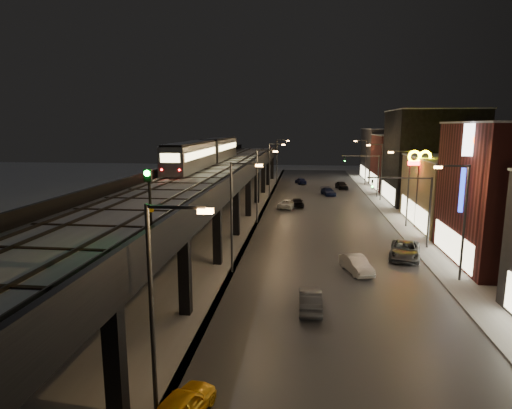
{
  "coord_description": "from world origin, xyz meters",
  "views": [
    {
      "loc": [
        5.05,
        -19.81,
        11.83
      ],
      "look_at": [
        0.83,
        16.77,
        5.0
      ],
      "focal_mm": 30.0,
      "sensor_mm": 36.0,
      "label": 1
    }
  ],
  "objects": [
    {
      "name": "streetlight_right_1",
      "position": [
        16.73,
        13.0,
        5.24
      ],
      "size": [
        2.56,
        0.28,
        9.0
      ],
      "color": "#38383A",
      "rests_on": "ground"
    },
    {
      "name": "elevated_viaduct",
      "position": [
        -6.0,
        31.84,
        5.62
      ],
      "size": [
        9.0,
        100.0,
        6.3
      ],
      "color": "black",
      "rests_on": "ground"
    },
    {
      "name": "streetlight_left_1",
      "position": [
        -0.43,
        13.0,
        5.24
      ],
      "size": [
        2.57,
        0.28,
        9.0
      ],
      "color": "#38383A",
      "rests_on": "ground"
    },
    {
      "name": "ground",
      "position": [
        0.0,
        0.0,
        0.0
      ],
      "size": [
        220.0,
        220.0,
        0.0
      ],
      "primitive_type": "plane",
      "color": "silver"
    },
    {
      "name": "rail_signal",
      "position": [
        -2.1,
        -1.01,
        8.93
      ],
      "size": [
        0.38,
        0.44,
        3.25
      ],
      "color": "black",
      "rests_on": "viaduct_trackbed"
    },
    {
      "name": "car_mid_silver",
      "position": [
        2.7,
        41.06,
        0.64
      ],
      "size": [
        3.2,
        5.0,
        1.28
      ],
      "primitive_type": "imported",
      "rotation": [
        0.0,
        0.0,
        2.89
      ],
      "color": "white",
      "rests_on": "ground"
    },
    {
      "name": "streetlight_right_3",
      "position": [
        16.73,
        49.0,
        5.24
      ],
      "size": [
        2.56,
        0.28,
        9.0
      ],
      "color": "#38383A",
      "rests_on": "ground"
    },
    {
      "name": "streetlight_left_0",
      "position": [
        -0.43,
        -5.0,
        5.24
      ],
      "size": [
        2.57,
        0.28,
        9.0
      ],
      "color": "#38383A",
      "rests_on": "ground"
    },
    {
      "name": "building_e",
      "position": [
        23.99,
        62.0,
        5.08
      ],
      "size": [
        12.2,
        12.2,
        10.16
      ],
      "color": "#592120",
      "rests_on": "ground"
    },
    {
      "name": "traffic_light_rig_b",
      "position": [
        15.84,
        52.0,
        4.5
      ],
      "size": [
        6.1,
        0.34,
        7.0
      ],
      "color": "#38383A",
      "rests_on": "ground"
    },
    {
      "name": "streetlight_left_3",
      "position": [
        -0.43,
        49.0,
        5.24
      ],
      "size": [
        2.57,
        0.28,
        9.0
      ],
      "color": "#38383A",
      "rests_on": "ground"
    },
    {
      "name": "road_surface",
      "position": [
        7.5,
        35.0,
        0.03
      ],
      "size": [
        17.0,
        120.0,
        0.06
      ],
      "primitive_type": "cube",
      "color": "#46474D",
      "rests_on": "ground"
    },
    {
      "name": "viaduct_parapet_far",
      "position": [
        -10.35,
        32.0,
        6.85
      ],
      "size": [
        0.3,
        100.0,
        1.1
      ],
      "primitive_type": "cube",
      "color": "black",
      "rests_on": "elevated_viaduct"
    },
    {
      "name": "car_onc_silver",
      "position": [
        9.34,
        14.05,
        0.68
      ],
      "size": [
        2.62,
        4.39,
        1.37
      ],
      "primitive_type": "imported",
      "rotation": [
        0.0,
        0.0,
        0.3
      ],
      "color": "silver",
      "rests_on": "ground"
    },
    {
      "name": "sign_mcdonalds",
      "position": [
        18.0,
        30.84,
        7.22
      ],
      "size": [
        2.69,
        0.49,
        9.05
      ],
      "color": "#38383A",
      "rests_on": "ground"
    },
    {
      "name": "streetlight_right_4",
      "position": [
        16.73,
        67.0,
        5.24
      ],
      "size": [
        2.56,
        0.28,
        9.0
      ],
      "color": "#38383A",
      "rests_on": "ground"
    },
    {
      "name": "car_onc_white",
      "position": [
        9.06,
        53.3,
        0.63
      ],
      "size": [
        2.82,
        4.64,
        1.26
      ],
      "primitive_type": "imported",
      "rotation": [
        0.0,
        0.0,
        0.26
      ],
      "color": "#121A41",
      "rests_on": "ground"
    },
    {
      "name": "car_far_white",
      "position": [
        4.2,
        67.17,
        0.66
      ],
      "size": [
        2.68,
        4.14,
        1.31
      ],
      "primitive_type": "imported",
      "rotation": [
        0.0,
        0.0,
        3.46
      ],
      "color": "#121740",
      "rests_on": "ground"
    },
    {
      "name": "car_near_white",
      "position": [
        5.55,
        6.46,
        0.68
      ],
      "size": [
        1.52,
        4.13,
        1.35
      ],
      "primitive_type": "imported",
      "rotation": [
        0.0,
        0.0,
        3.16
      ],
      "color": "#4D505B",
      "rests_on": "ground"
    },
    {
      "name": "under_viaduct_pavement",
      "position": [
        -6.0,
        35.0,
        0.03
      ],
      "size": [
        11.0,
        120.0,
        0.06
      ],
      "primitive_type": "cube",
      "color": "#9FA1A8",
      "rests_on": "ground"
    },
    {
      "name": "streetlight_left_4",
      "position": [
        -0.43,
        67.0,
        5.24
      ],
      "size": [
        2.57,
        0.28,
        9.0
      ],
      "color": "#38383A",
      "rests_on": "ground"
    },
    {
      "name": "building_c",
      "position": [
        23.99,
        32.0,
        4.08
      ],
      "size": [
        12.2,
        15.2,
        8.16
      ],
      "color": "#817352",
      "rests_on": "ground"
    },
    {
      "name": "viaduct_trackbed",
      "position": [
        -6.01,
        31.97,
        6.39
      ],
      "size": [
        8.4,
        100.0,
        0.32
      ],
      "color": "#B2B7C1",
      "rests_on": "elevated_viaduct"
    },
    {
      "name": "traffic_light_rig_a",
      "position": [
        15.84,
        22.0,
        4.5
      ],
      "size": [
        6.1,
        0.34,
        7.0
      ],
      "color": "#38383A",
      "rests_on": "ground"
    },
    {
      "name": "car_onc_red",
      "position": [
        11.92,
        61.0,
        0.73
      ],
      "size": [
        2.48,
        4.55,
        1.47
      ],
      "primitive_type": "imported",
      "rotation": [
        0.0,
        0.0,
        0.18
      ],
      "color": "black",
      "rests_on": "ground"
    },
    {
      "name": "car_onc_dark",
      "position": [
        14.11,
        18.41,
        0.75
      ],
      "size": [
        3.75,
        5.88,
        1.51
      ],
      "primitive_type": "imported",
      "rotation": [
        0.0,
        0.0,
        -0.25
      ],
      "color": "#484C53",
      "rests_on": "ground"
    },
    {
      "name": "subway_train",
      "position": [
        -8.5,
        38.79,
        8.24
      ],
      "size": [
        2.74,
        33.67,
        3.27
      ],
      "color": "gray",
      "rests_on": "viaduct_trackbed"
    },
    {
      "name": "car_taxi",
      "position": [
        0.31,
        -4.77,
        0.63
      ],
      "size": [
        2.48,
        3.98,
        1.27
      ],
      "primitive_type": "imported",
      "rotation": [
        0.0,
        0.0,
        2.86
      ],
      "color": "yellow",
      "rests_on": "ground"
    },
    {
      "name": "streetlight_right_2",
      "position": [
        16.73,
        31.0,
        5.24
      ],
      "size": [
        2.56,
        0.28,
        9.0
      ],
      "color": "#38383A",
      "rests_on": "ground"
    },
    {
      "name": "building_d",
      "position": [
        23.99,
        48.0,
        7.08
      ],
      "size": [
        12.2,
        13.2,
        14.16
      ],
      "color": "black",
      "rests_on": "ground"
    },
    {
      "name": "viaduct_parapet_streetside",
      "position": [
        -1.65,
        32.0,
        6.85
      ],
      "size": [
        0.3,
        100.0,
        1.1
      ],
      "primitive_type": "cube",
      "color": "black",
      "rests_on": "elevated_viaduct"
    },
    {
      "name": "sign_citgo",
      "position": [
        18.5,
        15.28,
        9.28
      ],
      "size": [
        2.52,
        0.39,
        11.98
      ],
      "color": "#38383A",
      "rests_on": "ground"
    },
    {
      "name": "car_mid_dark",
      "position": [
        3.99,
        42.39,
        0.62
      ],
      "size": [
        2.21,
        4.46,
        1.24
      ],
      "primitive_type": "imported",
      "rotation": [
        0.0,
        0.0,
        3.25
      ],
      "color": "black",
      "rests_on": "ground"
    },
    {
      "name": "sidewalk_right",
      "position": [
        17.5,
        35.0,
        0.07
      ],
      "size": [
        4.0,
        120.0,
        0.14
      ],
      "primitive_type": "cube",
      "color": "#9FA1A8",
      "rests_on": "ground"
    },
    {
      "name": "sign_carwash",
      "position": [
        18.5,
        16.41,
        5.95
      ],
      "size": [
        1.62,
        0.35,
        8.43
      ],
      "color": "#38383A",
      "rests_on": "ground"
    },
    {
      "name": "streetlight_left_2",
      "position": [
        -0.43,
        31.0,
        5.24
      ],
      "size": [
        2.57,
        0.28,
        9.0
      ],
      "color": "#38383A",
      "rests_on": "ground"
    },
    {
      "name": "building_f",
      "position": [
        23.99,
        76.0,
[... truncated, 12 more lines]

